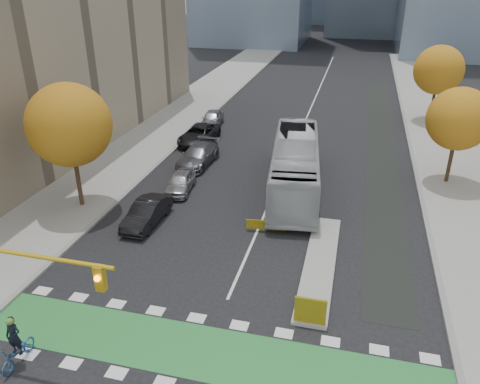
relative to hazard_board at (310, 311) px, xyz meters
The scene contains 20 objects.
ground 5.85m from the hazard_board, 133.60° to the right, with size 300.00×300.00×0.00m, color black.
sidewalk_west 23.59m from the hazard_board, 137.92° to the left, with size 7.00×120.00×0.15m, color gray.
sidewalk_east 18.45m from the hazard_board, 58.98° to the left, with size 7.00×120.00×0.15m, color gray.
curb_west 21.12m from the hazard_board, 131.54° to the left, with size 0.30×120.00×0.16m, color gray.
curb_east 16.92m from the hazard_board, 69.21° to the left, with size 0.30×120.00×0.16m, color gray.
bike_crossing 4.89m from the hazard_board, 145.98° to the right, with size 20.00×3.00×0.01m, color #287B36.
centre_line 36.03m from the hazard_board, 96.38° to the left, with size 0.15×70.00×0.01m, color silver.
bike_lane_paint 26.05m from the hazard_board, 82.27° to the left, with size 2.50×50.00×0.01m, color black.
median_island 4.85m from the hazard_board, 90.00° to the left, with size 1.60×10.00×0.16m, color gray.
hazard_board is the anchor object (origin of this frame).
tree_west 18.44m from the hazard_board, 154.01° to the left, with size 5.20×5.20×8.22m.
tree_east_near 19.93m from the hazard_board, 65.80° to the left, with size 4.40×4.40×7.08m.
tree_east_far 35.13m from the hazard_board, 75.88° to the left, with size 4.80×4.80×7.65m.
cyclist 12.11m from the hazard_board, 155.32° to the right, with size 0.72×1.97×2.25m.
bus 14.20m from the hazard_board, 101.10° to the left, with size 3.10×13.25×3.69m, color #B6BABE.
parked_car_a 15.73m from the hazard_board, 131.89° to the left, with size 1.61×3.99×1.36m, color #9D9DA2.
parked_car_b 12.72m from the hazard_board, 148.18° to the left, with size 1.56×4.48×1.47m, color black.
parked_car_c 19.95m from the hazard_board, 123.13° to the left, with size 2.18×5.37×1.56m, color #55555B.
parked_car_d 25.06m from the hazard_board, 120.00° to the left, with size 2.56×5.55×1.54m, color black.
parked_car_e 29.63m from the hazard_board, 115.69° to the left, with size 1.82×4.52×1.54m, color gray.
Camera 1 is at (5.01, -12.23, 14.32)m, focal length 35.00 mm.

